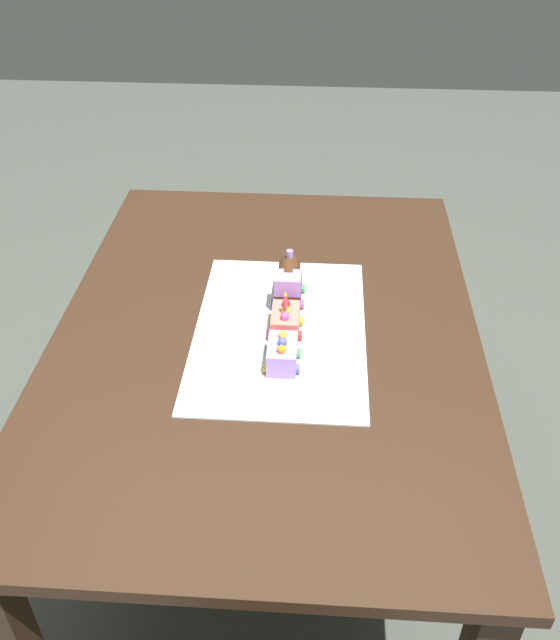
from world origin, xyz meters
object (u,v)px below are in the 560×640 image
cake_locomotive (289,284)px  birthday_candle (285,300)px  cake_car_tanker_coral (285,321)px  cake_car_gondola_lavender (282,354)px  dining_table (267,362)px

cake_locomotive → birthday_candle: 0.14m
cake_car_tanker_coral → cake_car_gondola_lavender: 0.12m
birthday_candle → cake_car_tanker_coral: bearing=180.0°
dining_table → cake_car_tanker_coral: (0.02, 0.05, 0.14)m
cake_car_tanker_coral → birthday_candle: size_ratio=2.04×
dining_table → cake_locomotive: 0.20m
dining_table → birthday_candle: size_ratio=28.58×
dining_table → cake_car_gondola_lavender: 0.20m
cake_locomotive → birthday_candle: birthday_candle is taller
dining_table → cake_car_tanker_coral: size_ratio=14.00×
dining_table → cake_car_tanker_coral: 0.15m
dining_table → cake_car_gondola_lavender: cake_car_gondola_lavender is taller
cake_locomotive → cake_car_gondola_lavender: (0.25, 0.00, -0.02)m
cake_locomotive → cake_car_tanker_coral: bearing=0.0°
cake_locomotive → cake_car_gondola_lavender: 0.25m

